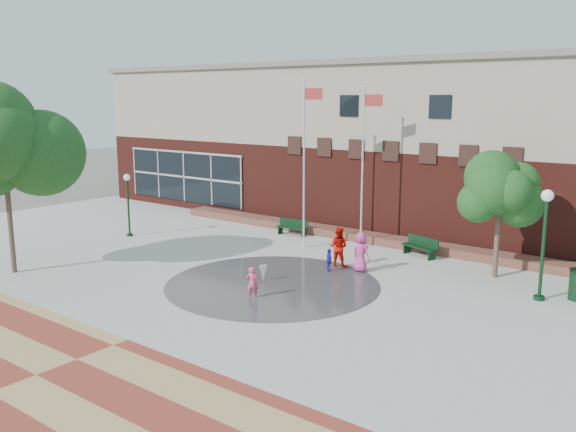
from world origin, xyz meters
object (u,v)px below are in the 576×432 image
Objects in this scene: flagpole_right at (364,159)px; bench_left at (292,230)px; child_splash at (252,283)px; tree_big_left at (3,140)px; flagpole_left at (305,156)px.

bench_left is (-4.34, 0.11, -4.09)m from flagpole_right.
bench_left is 1.46× the size of child_splash.
tree_big_left is at bearing -119.37° from bench_left.
flagpole_left is 1.04× the size of flagpole_right.
flagpole_left is 13.08m from tree_big_left.
flagpole_left is 1.04× the size of tree_big_left.
child_splash is at bearing -68.60° from bench_left.
flagpole_right reaches higher than tree_big_left.
flagpole_right is 6.49× the size of child_splash.
flagpole_right is (2.24, 1.67, -0.14)m from flagpole_left.
bench_left is at bearing 158.52° from flagpole_right.
tree_big_left is 6.46× the size of child_splash.
bench_left is (-2.11, 1.78, -4.23)m from flagpole_left.
flagpole_left reaches higher than child_splash.
bench_left is at bearing 119.17° from flagpole_left.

